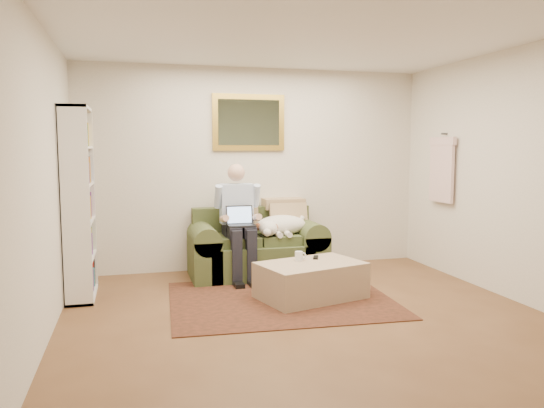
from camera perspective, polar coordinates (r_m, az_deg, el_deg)
name	(u,v)px	position (r m, az deg, el deg)	size (l,w,h in m)	color
room_shell	(307,178)	(4.87, 3.80, 2.76)	(4.51, 5.00, 2.61)	brown
rug	(281,300)	(5.61, 0.96, -10.24)	(2.27, 1.82, 0.01)	black
sofa	(257,252)	(6.60, -1.66, -5.24)	(1.64, 0.84, 0.99)	#414826
seated_man	(239,222)	(6.33, -3.53, -1.98)	(0.54, 0.77, 1.38)	#8CA6D8
laptop	(240,220)	(6.27, -3.42, -1.76)	(0.32, 0.25, 0.23)	black
sleeping_dog	(281,225)	(6.53, 1.02, -2.28)	(0.68, 0.43, 0.25)	white
ottoman	(311,281)	(5.63, 4.19, -8.21)	(1.05, 0.67, 0.38)	tan
coffee_mug	(299,256)	(5.66, 2.90, -5.62)	(0.08, 0.08, 0.10)	white
tv_remote	(316,257)	(5.81, 4.72, -5.73)	(0.05, 0.15, 0.02)	black
bookshelf	(79,203)	(5.90, -20.08, 0.07)	(0.28, 0.80, 2.00)	white
wall_mirror	(249,122)	(6.89, -2.52, 8.75)	(0.94, 0.04, 0.72)	gold
hanging_shirt	(442,166)	(6.95, 17.79, 3.91)	(0.06, 0.52, 0.90)	#F2C9C8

